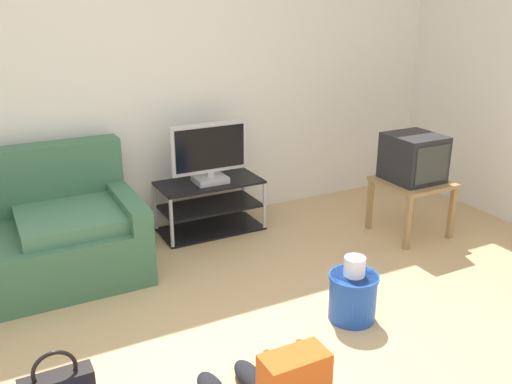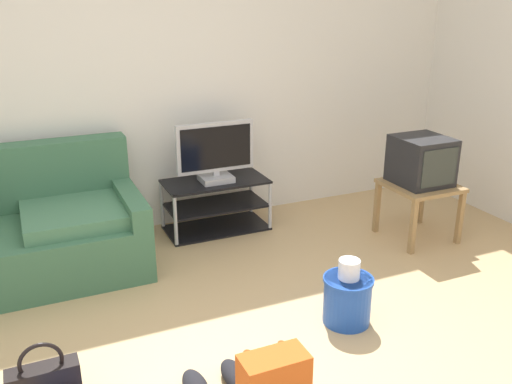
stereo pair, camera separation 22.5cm
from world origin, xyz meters
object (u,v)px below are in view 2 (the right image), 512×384
at_px(side_table, 420,192).
at_px(sneakers_pair, 216,381).
at_px(couch, 0,236).
at_px(tv_stand, 216,205).
at_px(flat_tv, 215,153).
at_px(handbag, 44,383).
at_px(cleaning_bucket, 347,296).
at_px(crt_tv, 422,161).

distance_m(side_table, sneakers_pair, 2.45).
height_order(couch, tv_stand, couch).
height_order(flat_tv, handbag, flat_tv).
distance_m(couch, cleaning_bucket, 2.42).
height_order(side_table, crt_tv, crt_tv).
bearing_deg(crt_tv, tv_stand, 150.59).
xyz_separation_m(couch, flat_tv, (1.67, 0.16, 0.37)).
distance_m(couch, tv_stand, 1.68).
relative_size(couch, handbag, 5.52).
height_order(cleaning_bucket, sneakers_pair, cleaning_bucket).
xyz_separation_m(tv_stand, cleaning_bucket, (0.24, -1.67, -0.04)).
xyz_separation_m(couch, sneakers_pair, (0.96, -1.74, -0.27)).
bearing_deg(sneakers_pair, side_table, 26.79).
relative_size(couch, flat_tv, 2.92).
bearing_deg(cleaning_bucket, flat_tv, 98.28).
relative_size(couch, crt_tv, 4.55).
xyz_separation_m(handbag, cleaning_bucket, (1.75, 0.01, 0.06)).
relative_size(cleaning_bucket, sneakers_pair, 1.26).
distance_m(couch, flat_tv, 1.72).
distance_m(tv_stand, side_table, 1.68).
bearing_deg(side_table, couch, 168.24).
xyz_separation_m(tv_stand, side_table, (1.45, -0.83, 0.18)).
xyz_separation_m(tv_stand, sneakers_pair, (-0.71, -1.93, -0.17)).
distance_m(flat_tv, cleaning_bucket, 1.74).
distance_m(couch, handbag, 1.52).
bearing_deg(couch, tv_stand, 6.32).
distance_m(flat_tv, side_table, 1.69).
bearing_deg(side_table, tv_stand, 150.10).
height_order(crt_tv, handbag, crt_tv).
height_order(tv_stand, handbag, tv_stand).
xyz_separation_m(couch, side_table, (3.12, -0.65, 0.08)).
distance_m(side_table, cleaning_bucket, 1.49).
relative_size(flat_tv, sneakers_pair, 1.97).
xyz_separation_m(crt_tv, handbag, (-2.96, -0.87, -0.54)).
xyz_separation_m(flat_tv, cleaning_bucket, (0.24, -1.65, -0.51)).
bearing_deg(couch, sneakers_pair, -61.18).
bearing_deg(side_table, handbag, -163.99).
bearing_deg(couch, cleaning_bucket, -37.89).
xyz_separation_m(tv_stand, crt_tv, (1.45, -0.82, 0.44)).
bearing_deg(crt_tv, flat_tv, 151.26).
bearing_deg(flat_tv, tv_stand, 90.00).
height_order(crt_tv, cleaning_bucket, crt_tv).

